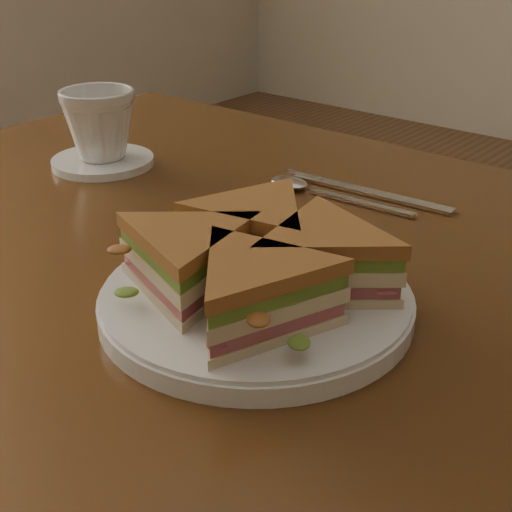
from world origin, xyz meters
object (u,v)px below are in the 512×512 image
at_px(table, 277,357).
at_px(knife, 359,191).
at_px(plate, 256,302).
at_px(coffee_cup, 99,124).
at_px(spoon, 306,188).
at_px(sandwich_wedges, 256,262).
at_px(saucer, 103,161).

relative_size(table, knife, 5.57).
distance_m(plate, coffee_cup, 0.42).
height_order(knife, coffee_cup, coffee_cup).
bearing_deg(spoon, plate, -65.98).
bearing_deg(knife, sandwich_wedges, -78.24).
bearing_deg(table, spoon, 118.89).
height_order(plate, knife, plate).
height_order(sandwich_wedges, coffee_cup, coffee_cup).
bearing_deg(spoon, coffee_cup, -164.19).
xyz_separation_m(table, knife, (-0.05, 0.21, 0.10)).
xyz_separation_m(plate, knife, (-0.08, 0.28, -0.01)).
height_order(spoon, coffee_cup, coffee_cup).
relative_size(plate, spoon, 1.39).
bearing_deg(saucer, spoon, 19.53).
relative_size(table, spoon, 6.52).
bearing_deg(knife, saucer, -161.41).
xyz_separation_m(table, spoon, (-0.10, 0.17, 0.10)).
distance_m(table, saucer, 0.37).
relative_size(sandwich_wedges, spoon, 1.49).
height_order(knife, saucer, saucer).
relative_size(sandwich_wedges, knife, 1.27).
relative_size(table, plate, 4.70).
bearing_deg(saucer, knife, 22.66).
distance_m(plate, knife, 0.29).
bearing_deg(coffee_cup, sandwich_wedges, -22.45).
bearing_deg(table, knife, 102.45).
bearing_deg(table, saucer, 166.62).
distance_m(spoon, saucer, 0.27).
relative_size(sandwich_wedges, saucer, 2.12).
bearing_deg(sandwich_wedges, plate, -116.57).
xyz_separation_m(spoon, knife, (0.05, 0.04, -0.00)).
bearing_deg(plate, saucer, 157.88).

